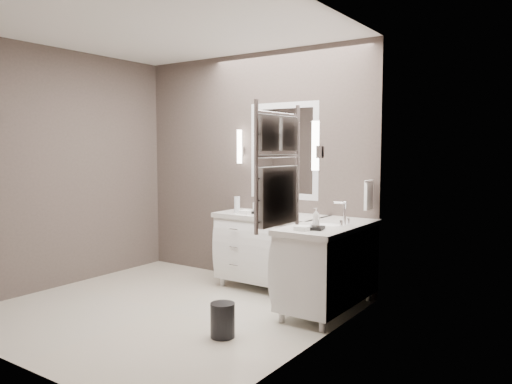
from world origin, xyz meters
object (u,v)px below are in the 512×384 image
Objects in this scene: vanity_right at (329,262)px; waste_bin at (223,320)px; towel_ladder at (278,175)px; vanity_back at (271,246)px.

vanity_right is 1.24m from waste_bin.
vanity_right is at bearing 99.84° from towel_ladder.
towel_ladder is (0.23, -1.30, 0.91)m from vanity_right.
waste_bin is (0.45, -1.44, -0.34)m from vanity_back.
vanity_back is at bearing 124.10° from towel_ladder.
vanity_back reaches higher than waste_bin.
towel_ladder reaches higher than vanity_right.
towel_ladder reaches higher than waste_bin.
towel_ladder is 3.11× the size of waste_bin.
waste_bin is at bearing 164.38° from towel_ladder.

